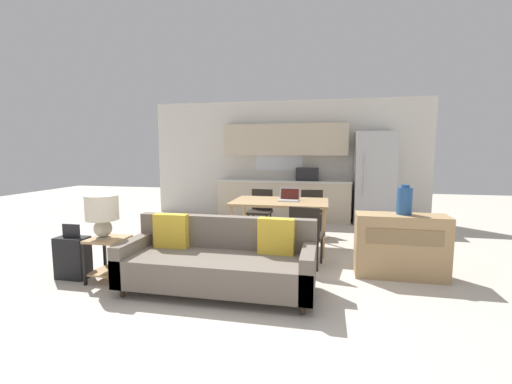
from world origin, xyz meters
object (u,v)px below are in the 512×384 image
at_px(dining_chair_far_right, 312,210).
at_px(dining_chair_near_right, 306,233).
at_px(suitcase, 73,257).
at_px(dining_table, 280,205).
at_px(table_lamp, 102,212).
at_px(credenza, 400,246).
at_px(vase, 404,201).
at_px(dining_chair_far_left, 261,209).
at_px(side_table, 108,252).
at_px(laptop, 289,198).
at_px(refrigerator, 374,178).
at_px(couch, 220,261).

relative_size(dining_chair_far_right, dining_chair_near_right, 1.00).
bearing_deg(suitcase, dining_table, 38.97).
height_order(table_lamp, credenza, table_lamp).
bearing_deg(table_lamp, dining_table, 45.78).
height_order(table_lamp, vase, vase).
bearing_deg(dining_chair_far_left, vase, -37.13).
xyz_separation_m(table_lamp, suitcase, (-0.46, 0.03, -0.58)).
xyz_separation_m(side_table, laptop, (1.94, 1.89, 0.46)).
xyz_separation_m(refrigerator, vase, (-0.05, -3.20, -0.03)).
height_order(couch, vase, vase).
relative_size(table_lamp, dining_chair_far_left, 0.62).
relative_size(dining_table, dining_chair_near_right, 1.81).
distance_m(credenza, dining_chair_far_right, 2.20).
relative_size(dining_chair_near_right, suitcase, 1.24).
height_order(side_table, table_lamp, table_lamp).
xyz_separation_m(table_lamp, dining_chair_far_right, (2.30, 2.77, -0.37)).
bearing_deg(dining_chair_far_left, couch, -86.28).
bearing_deg(side_table, dining_chair_near_right, 22.81).
bearing_deg(couch, refrigerator, 62.38).
relative_size(dining_chair_far_right, laptop, 2.53).
distance_m(couch, vase, 2.34).
distance_m(refrigerator, dining_chair_far_right, 1.90).
height_order(vase, dining_chair_far_right, vase).
bearing_deg(couch, suitcase, -179.05).
height_order(vase, suitcase, vase).
distance_m(dining_table, dining_chair_far_right, 1.03).
height_order(credenza, dining_chair_near_right, dining_chair_near_right).
bearing_deg(laptop, vase, -31.52).
bearing_deg(dining_chair_near_right, side_table, 30.95).
bearing_deg(dining_chair_near_right, credenza, -176.68).
height_order(table_lamp, laptop, table_lamp).
distance_m(couch, dining_chair_near_right, 1.30).
bearing_deg(dining_chair_far_right, dining_chair_far_left, 176.93).
distance_m(refrigerator, laptop, 2.70).
xyz_separation_m(refrigerator, dining_chair_far_right, (-1.23, -1.36, -0.50)).
distance_m(refrigerator, suitcase, 5.76).
bearing_deg(credenza, dining_table, 148.81).
xyz_separation_m(vase, suitcase, (-3.94, -0.90, -0.69)).
relative_size(refrigerator, dining_chair_near_right, 2.34).
bearing_deg(refrigerator, dining_chair_far_right, -132.13).
height_order(refrigerator, dining_chair_far_left, refrigerator).
relative_size(side_table, dining_chair_near_right, 0.63).
relative_size(credenza, dining_chair_near_right, 1.29).
bearing_deg(side_table, dining_chair_far_left, 63.56).
relative_size(couch, side_table, 4.03).
bearing_deg(couch, laptop, 73.08).
bearing_deg(credenza, side_table, -165.94).
height_order(side_table, dining_chair_far_right, dining_chair_far_right).
height_order(dining_chair_far_right, dining_chair_near_right, same).
height_order(dining_chair_far_left, suitcase, dining_chair_far_left).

